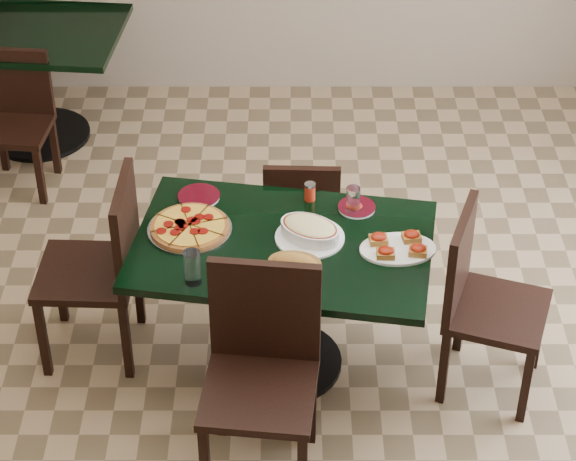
{
  "coord_description": "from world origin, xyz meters",
  "views": [
    {
      "loc": [
        -0.01,
        -4.0,
        3.82
      ],
      "look_at": [
        -0.02,
        0.0,
        0.83
      ],
      "focal_mm": 70.0,
      "sensor_mm": 36.0,
      "label": 1
    }
  ],
  "objects_px": {
    "chair_far": "(302,217)",
    "lasagna_casserole": "(310,230)",
    "chair_left": "(104,260)",
    "pepperoni_pizza": "(190,227)",
    "main_table": "(283,274)",
    "back_chair_near": "(18,114)",
    "chair_right": "(480,295)",
    "back_table": "(30,63)",
    "bread_basket": "(295,265)",
    "bruschetta_platter": "(398,246)",
    "chair_near": "(262,362)"
  },
  "relations": [
    {
      "from": "chair_far",
      "to": "lasagna_casserole",
      "type": "height_order",
      "value": "lasagna_casserole"
    },
    {
      "from": "chair_left",
      "to": "pepperoni_pizza",
      "type": "xyz_separation_m",
      "value": [
        0.42,
        -0.03,
        0.21
      ]
    },
    {
      "from": "lasagna_casserole",
      "to": "main_table",
      "type": "bearing_deg",
      "value": -136.4
    },
    {
      "from": "chair_left",
      "to": "back_chair_near",
      "type": "bearing_deg",
      "value": -152.4
    },
    {
      "from": "main_table",
      "to": "lasagna_casserole",
      "type": "relative_size",
      "value": 4.29
    },
    {
      "from": "chair_right",
      "to": "back_chair_near",
      "type": "bearing_deg",
      "value": 73.93
    },
    {
      "from": "chair_far",
      "to": "chair_right",
      "type": "relative_size",
      "value": 0.86
    },
    {
      "from": "back_table",
      "to": "bread_basket",
      "type": "xyz_separation_m",
      "value": [
        1.61,
        -2.31,
        0.27
      ]
    },
    {
      "from": "chair_right",
      "to": "chair_left",
      "type": "distance_m",
      "value": 1.76
    },
    {
      "from": "chair_right",
      "to": "bruschetta_platter",
      "type": "bearing_deg",
      "value": 102.73
    },
    {
      "from": "chair_left",
      "to": "back_table",
      "type": "bearing_deg",
      "value": -157.81
    },
    {
      "from": "chair_right",
      "to": "back_chair_near",
      "type": "xyz_separation_m",
      "value": [
        -2.45,
        1.72,
        -0.07
      ]
    },
    {
      "from": "chair_far",
      "to": "back_chair_near",
      "type": "height_order",
      "value": "back_chair_near"
    },
    {
      "from": "main_table",
      "to": "back_chair_near",
      "type": "bearing_deg",
      "value": 143.07
    },
    {
      "from": "back_chair_near",
      "to": "pepperoni_pizza",
      "type": "distance_m",
      "value": 1.92
    },
    {
      "from": "pepperoni_pizza",
      "to": "chair_left",
      "type": "bearing_deg",
      "value": 175.65
    },
    {
      "from": "main_table",
      "to": "back_table",
      "type": "xyz_separation_m",
      "value": [
        -1.56,
        2.1,
        -0.04
      ]
    },
    {
      "from": "chair_right",
      "to": "bruschetta_platter",
      "type": "xyz_separation_m",
      "value": [
        -0.39,
        0.04,
        0.25
      ]
    },
    {
      "from": "bruschetta_platter",
      "to": "back_table",
      "type": "bearing_deg",
      "value": 128.89
    },
    {
      "from": "chair_right",
      "to": "chair_left",
      "type": "xyz_separation_m",
      "value": [
        -1.74,
        0.22,
        0.02
      ]
    },
    {
      "from": "pepperoni_pizza",
      "to": "chair_near",
      "type": "bearing_deg",
      "value": -63.35
    },
    {
      "from": "back_table",
      "to": "lasagna_casserole",
      "type": "xyz_separation_m",
      "value": [
        1.68,
        -2.07,
        0.27
      ]
    },
    {
      "from": "back_chair_near",
      "to": "bread_basket",
      "type": "relative_size",
      "value": 3.17
    },
    {
      "from": "chair_left",
      "to": "pepperoni_pizza",
      "type": "distance_m",
      "value": 0.47
    },
    {
      "from": "chair_near",
      "to": "chair_far",
      "type": "bearing_deg",
      "value": 87.84
    },
    {
      "from": "chair_left",
      "to": "back_chair_near",
      "type": "height_order",
      "value": "chair_left"
    },
    {
      "from": "chair_right",
      "to": "chair_near",
      "type": "bearing_deg",
      "value": 135.11
    },
    {
      "from": "chair_near",
      "to": "lasagna_casserole",
      "type": "bearing_deg",
      "value": 77.7
    },
    {
      "from": "main_table",
      "to": "back_table",
      "type": "relative_size",
      "value": 1.19
    },
    {
      "from": "main_table",
      "to": "bread_basket",
      "type": "xyz_separation_m",
      "value": [
        0.05,
        -0.22,
        0.22
      ]
    },
    {
      "from": "main_table",
      "to": "chair_near",
      "type": "distance_m",
      "value": 0.59
    },
    {
      "from": "lasagna_casserole",
      "to": "chair_near",
      "type": "bearing_deg",
      "value": -78.1
    },
    {
      "from": "main_table",
      "to": "chair_far",
      "type": "bearing_deg",
      "value": 90.47
    },
    {
      "from": "back_table",
      "to": "lasagna_casserole",
      "type": "distance_m",
      "value": 2.68
    },
    {
      "from": "pepperoni_pizza",
      "to": "bread_basket",
      "type": "relative_size",
      "value": 1.49
    },
    {
      "from": "pepperoni_pizza",
      "to": "lasagna_casserole",
      "type": "xyz_separation_m",
      "value": [
        0.55,
        -0.06,
        0.03
      ]
    },
    {
      "from": "chair_far",
      "to": "pepperoni_pizza",
      "type": "xyz_separation_m",
      "value": [
        -0.52,
        -0.52,
        0.32
      ]
    },
    {
      "from": "chair_right",
      "to": "lasagna_casserole",
      "type": "bearing_deg",
      "value": 99.5
    },
    {
      "from": "back_table",
      "to": "chair_right",
      "type": "distance_m",
      "value": 3.3
    },
    {
      "from": "chair_near",
      "to": "back_table",
      "type": "bearing_deg",
      "value": 125.21
    },
    {
      "from": "chair_left",
      "to": "bread_basket",
      "type": "height_order",
      "value": "chair_left"
    },
    {
      "from": "chair_far",
      "to": "back_chair_near",
      "type": "xyz_separation_m",
      "value": [
        -1.65,
        1.01,
        0.01
      ]
    },
    {
      "from": "chair_near",
      "to": "bread_basket",
      "type": "bearing_deg",
      "value": 75.8
    },
    {
      "from": "lasagna_casserole",
      "to": "chair_right",
      "type": "bearing_deg",
      "value": 21.17
    },
    {
      "from": "chair_near",
      "to": "chair_right",
      "type": "height_order",
      "value": "chair_near"
    },
    {
      "from": "bread_basket",
      "to": "chair_near",
      "type": "bearing_deg",
      "value": -100.07
    },
    {
      "from": "chair_right",
      "to": "lasagna_casserole",
      "type": "height_order",
      "value": "chair_right"
    },
    {
      "from": "pepperoni_pizza",
      "to": "bruschetta_platter",
      "type": "bearing_deg",
      "value": -9.06
    },
    {
      "from": "chair_far",
      "to": "chair_left",
      "type": "height_order",
      "value": "chair_left"
    },
    {
      "from": "back_chair_near",
      "to": "chair_far",
      "type": "bearing_deg",
      "value": -25.92
    }
  ]
}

